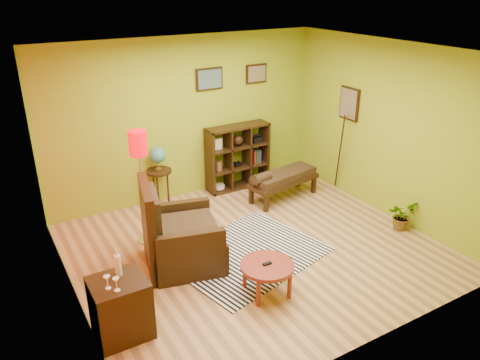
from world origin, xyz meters
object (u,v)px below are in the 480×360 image
floor_lamp (139,154)px  potted_plant (401,218)px  side_cabinet (121,307)px  coffee_table (267,268)px  bench (282,178)px  globe_table (158,162)px  armchair (178,240)px  cube_shelf (238,157)px

floor_lamp → potted_plant: (3.59, -1.66, -1.22)m
side_cabinet → floor_lamp: size_ratio=0.59×
coffee_table → bench: 2.74m
globe_table → bench: globe_table is taller
floor_lamp → globe_table: (0.65, 1.04, -0.60)m
globe_table → floor_lamp: bearing=-121.8°
globe_table → bench: size_ratio=0.76×
side_cabinet → bench: side_cabinet is taller
globe_table → side_cabinet: bearing=-119.0°
side_cabinet → globe_table: 3.25m
side_cabinet → potted_plant: 4.50m
coffee_table → armchair: (-0.68, 1.14, 0.02)m
globe_table → bench: 2.17m
coffee_table → side_cabinet: (-1.78, 0.18, -0.00)m
side_cabinet → bench: bearing=29.0°
side_cabinet → floor_lamp: floor_lamp is taller
coffee_table → side_cabinet: side_cabinet is taller
cube_shelf → bench: cube_shelf is taller
globe_table → cube_shelf: size_ratio=0.88×
cube_shelf → potted_plant: size_ratio=2.66×
armchair → coffee_table: bearing=-59.2°
armchair → floor_lamp: 1.32m
bench → potted_plant: (0.99, -1.84, -0.22)m
cube_shelf → bench: (0.40, -0.85, -0.21)m
coffee_table → side_cabinet: 1.79m
potted_plant → side_cabinet: bearing=-178.6°
globe_table → cube_shelf: (1.55, -0.02, -0.20)m
floor_lamp → cube_shelf: floor_lamp is taller
cube_shelf → bench: 0.96m
side_cabinet → globe_table: (1.56, 2.81, 0.45)m
floor_lamp → cube_shelf: bearing=24.9°
cube_shelf → armchair: bearing=-137.7°
armchair → side_cabinet: size_ratio=1.22×
cube_shelf → potted_plant: cube_shelf is taller
bench → armchair: bearing=-157.8°
bench → floor_lamp: bearing=-176.2°
bench → potted_plant: size_ratio=3.08×
coffee_table → floor_lamp: (-0.87, 1.95, 1.05)m
floor_lamp → bench: floor_lamp is taller
armchair → potted_plant: 3.51m
side_cabinet → globe_table: bearing=61.0°
floor_lamp → bench: 2.79m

